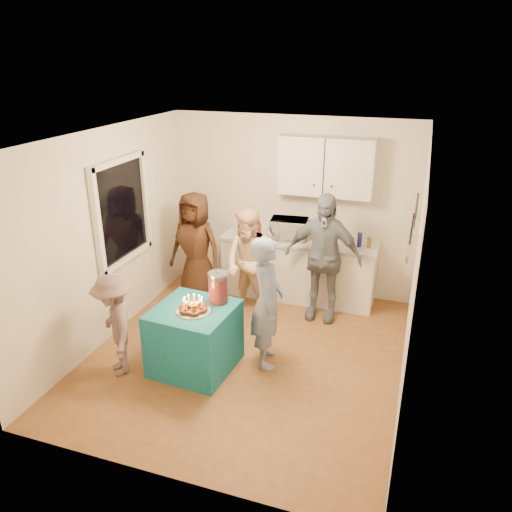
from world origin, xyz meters
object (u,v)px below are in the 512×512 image
(man_birthday, at_px, (267,302))
(woman_back_center, at_px, (250,263))
(punch_jar, at_px, (218,288))
(woman_back_left, at_px, (196,248))
(counter, at_px, (298,270))
(woman_back_right, at_px, (323,257))
(party_table, at_px, (195,338))
(microwave, at_px, (289,229))
(child_near_left, at_px, (115,326))

(man_birthday, bearing_deg, woman_back_center, 9.69)
(punch_jar, distance_m, woman_back_left, 1.62)
(punch_jar, relative_size, woman_back_left, 0.21)
(counter, distance_m, woman_back_right, 0.80)
(counter, bearing_deg, woman_back_right, -47.98)
(counter, xyz_separation_m, party_table, (-0.67, -2.13, -0.05))
(microwave, bearing_deg, man_birthday, -89.39)
(woman_back_center, height_order, child_near_left, woman_back_center)
(child_near_left, bearing_deg, woman_back_left, 133.61)
(microwave, height_order, punch_jar, microwave)
(microwave, height_order, child_near_left, microwave)
(punch_jar, xyz_separation_m, child_near_left, (-1.00, -0.60, -0.33))
(counter, relative_size, woman_back_right, 1.25)
(woman_back_right, distance_m, child_near_left, 2.78)
(counter, relative_size, woman_back_left, 1.36)
(woman_back_left, height_order, woman_back_center, woman_back_left)
(child_near_left, bearing_deg, man_birthday, 71.64)
(punch_jar, distance_m, man_birthday, 0.57)
(party_table, bearing_deg, child_near_left, -155.58)
(party_table, bearing_deg, punch_jar, 49.80)
(child_near_left, bearing_deg, woman_back_center, 107.52)
(man_birthday, bearing_deg, woman_back_right, -35.49)
(microwave, xyz_separation_m, man_birthday, (0.23, -1.76, -0.27))
(man_birthday, bearing_deg, counter, -16.87)
(woman_back_right, bearing_deg, man_birthday, -104.91)
(counter, bearing_deg, punch_jar, -103.94)
(microwave, height_order, woman_back_right, woman_back_right)
(counter, relative_size, punch_jar, 6.47)
(counter, bearing_deg, microwave, 180.00)
(man_birthday, height_order, woman_back_left, woman_back_left)
(woman_back_left, height_order, woman_back_right, woman_back_right)
(microwave, distance_m, woman_back_left, 1.36)
(party_table, distance_m, child_near_left, 0.89)
(woman_back_left, bearing_deg, microwave, 30.52)
(counter, bearing_deg, man_birthday, -87.80)
(woman_back_left, relative_size, woman_back_right, 0.92)
(man_birthday, bearing_deg, punch_jar, 84.08)
(microwave, distance_m, party_table, 2.29)
(woman_back_right, bearing_deg, woman_back_left, -176.70)
(party_table, xyz_separation_m, woman_back_left, (-0.70, 1.58, 0.43))
(counter, bearing_deg, child_near_left, -120.48)
(man_birthday, height_order, child_near_left, man_birthday)
(party_table, height_order, child_near_left, child_near_left)
(man_birthday, xyz_separation_m, woman_back_right, (0.37, 1.27, 0.10))
(microwave, xyz_separation_m, party_table, (-0.52, -2.13, -0.67))
(counter, distance_m, party_table, 2.23)
(microwave, bearing_deg, party_table, -110.32)
(punch_jar, xyz_separation_m, woman_back_right, (0.91, 1.40, -0.05))
(woman_back_left, bearing_deg, party_table, -59.77)
(party_table, bearing_deg, woman_back_right, 55.75)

